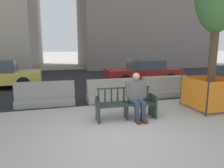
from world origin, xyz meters
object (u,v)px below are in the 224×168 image
Objects in this scene: jersey_barrier_right at (165,88)px; construction_fence at (210,92)px; jersey_barrier_centre at (113,92)px; car_sedan_mid at (143,72)px; street_bench at (126,105)px; seated_person at (137,95)px; jersey_barrier_left at (46,96)px.

jersey_barrier_right is 2.03m from construction_fence.
jersey_barrier_centre is 4.31m from car_sedan_mid.
street_bench is at bearing -176.86° from construction_fence.
seated_person is 0.66× the size of jersey_barrier_right.
seated_person reaches higher than street_bench.
street_bench is 6.04m from car_sedan_mid.
street_bench is 0.85× the size of jersey_barrier_left.
seated_person is at bearing -116.13° from car_sedan_mid.
street_bench is 3.01m from construction_fence.
car_sedan_mid is at bearing 90.88° from construction_fence.
jersey_barrier_left is 6.14m from car_sedan_mid.
car_sedan_mid is (2.62, 5.35, -0.03)m from seated_person.
street_bench is 1.28× the size of construction_fence.
jersey_barrier_left is at bearing -178.90° from jersey_barrier_right.
jersey_barrier_centre is 2.46m from jersey_barrier_left.
jersey_barrier_centre is 0.47× the size of car_sedan_mid.
construction_fence is at bearing 3.14° from street_bench.
jersey_barrier_right is 1.50× the size of construction_fence.
seated_person reaches higher than jersey_barrier_left.
seated_person is 0.66× the size of jersey_barrier_centre.
jersey_barrier_centre is 1.00× the size of jersey_barrier_right.
jersey_barrier_centre is 3.35m from construction_fence.
construction_fence reaches higher than jersey_barrier_left.
street_bench is 1.30× the size of seated_person.
street_bench is 3.04m from jersey_barrier_left.
street_bench is 0.85× the size of jersey_barrier_centre.
street_bench is at bearing -95.29° from jersey_barrier_centre.
jersey_barrier_left is at bearing 160.63° from construction_fence.
jersey_barrier_left is (-2.27, 2.02, -0.06)m from street_bench.
construction_fence reaches higher than jersey_barrier_right.
jersey_barrier_centre is at bearing -176.38° from jersey_barrier_right.
construction_fence is (2.70, 0.23, -0.13)m from seated_person.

